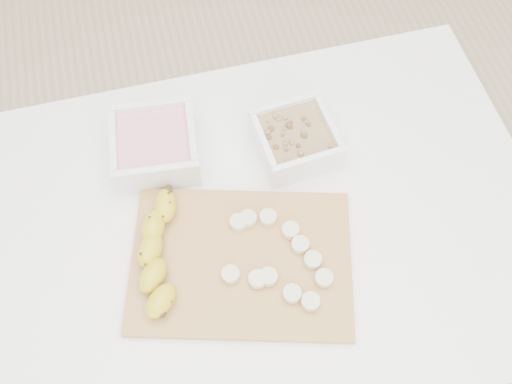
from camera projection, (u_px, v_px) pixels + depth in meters
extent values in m
plane|color=#C6AD89|center=(259.00, 333.00, 1.65)|extent=(3.50, 3.50, 0.00)
cube|color=white|center=(260.00, 228.00, 1.00)|extent=(1.00, 0.70, 0.04)
cylinder|color=white|center=(486.00, 370.00, 1.25)|extent=(0.05, 0.05, 0.71)
cylinder|color=white|center=(59.00, 227.00, 1.41)|extent=(0.05, 0.05, 0.71)
cylinder|color=white|center=(392.00, 153.00, 1.52)|extent=(0.05, 0.05, 0.71)
cube|color=white|center=(155.00, 146.00, 1.02)|extent=(0.16, 0.16, 0.07)
cube|color=pink|center=(155.00, 145.00, 1.01)|extent=(0.14, 0.14, 0.04)
cube|color=white|center=(296.00, 139.00, 1.03)|extent=(0.15, 0.15, 0.06)
cube|color=olive|center=(296.00, 139.00, 1.02)|extent=(0.12, 0.12, 0.04)
cube|color=tan|center=(241.00, 262.00, 0.94)|extent=(0.42, 0.35, 0.01)
cylinder|color=beige|center=(238.00, 222.00, 0.96)|extent=(0.03, 0.03, 0.01)
cylinder|color=beige|center=(248.00, 219.00, 0.96)|extent=(0.03, 0.03, 0.01)
cylinder|color=beige|center=(268.00, 217.00, 0.96)|extent=(0.03, 0.03, 0.01)
cylinder|color=beige|center=(290.00, 230.00, 0.95)|extent=(0.03, 0.03, 0.01)
cylinder|color=beige|center=(300.00, 245.00, 0.94)|extent=(0.03, 0.03, 0.01)
cylinder|color=beige|center=(313.00, 260.00, 0.93)|extent=(0.03, 0.03, 0.01)
cylinder|color=beige|center=(324.00, 278.00, 0.91)|extent=(0.03, 0.03, 0.01)
cylinder|color=beige|center=(230.00, 274.00, 0.91)|extent=(0.03, 0.03, 0.01)
cylinder|color=beige|center=(257.00, 279.00, 0.91)|extent=(0.03, 0.03, 0.01)
cylinder|color=beige|center=(268.00, 277.00, 0.91)|extent=(0.03, 0.03, 0.01)
cylinder|color=beige|center=(292.00, 294.00, 0.90)|extent=(0.03, 0.03, 0.01)
cylinder|color=beige|center=(311.00, 301.00, 0.89)|extent=(0.03, 0.03, 0.01)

